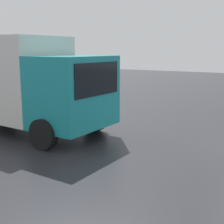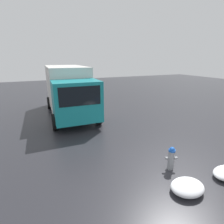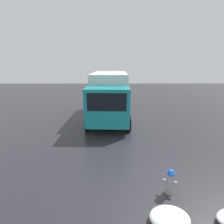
% 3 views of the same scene
% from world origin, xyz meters
% --- Properties ---
extents(delivery_truck, '(7.13, 2.93, 3.25)m').
position_xyz_m(delivery_truck, '(7.97, 1.93, 1.76)').
color(delivery_truck, teal).
rests_on(delivery_truck, ground_plane).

